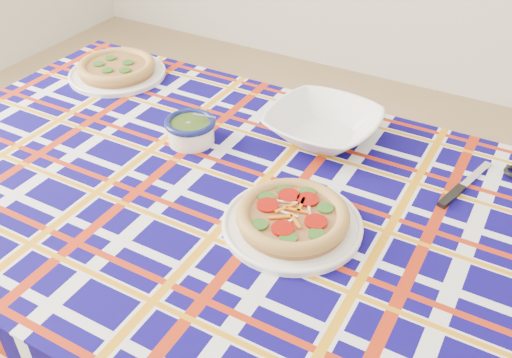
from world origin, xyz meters
The scene contains 7 objects.
dining_table centered at (0.08, 0.03, 0.60)m, with size 1.42×0.89×0.66m.
tablecloth centered at (0.08, 0.03, 0.62)m, with size 1.44×0.91×0.09m, color #0B0456, non-canonical shape.
main_focaccia_plate centered at (0.26, 0.00, 0.69)m, with size 0.26×0.26×0.05m, color #915D33, non-canonical shape.
pesto_bowl centered at (-0.07, 0.15, 0.70)m, with size 0.11×0.11×0.07m, color #20340E, non-canonical shape.
serving_bowl centered at (0.18, 0.31, 0.70)m, with size 0.25×0.25×0.06m, color white.
second_focaccia_plate centered at (-0.43, 0.33, 0.69)m, with size 0.27×0.27×0.05m, color #915D33, non-canonical shape.
table_knife centered at (0.52, 0.32, 0.67)m, with size 0.22×0.02×0.01m, color silver, non-canonical shape.
Camera 1 is at (0.59, -0.71, 1.36)m, focal length 40.00 mm.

